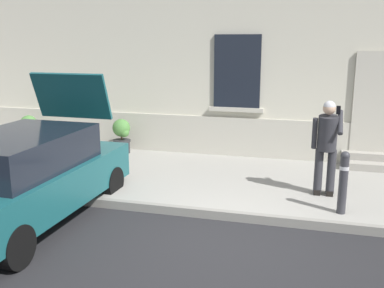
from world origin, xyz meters
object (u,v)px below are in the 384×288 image
(bollard_near_person, at_px, (343,180))
(planter_cream, at_px, (29,131))
(hatchback_car_teal, at_px, (27,175))
(planter_charcoal, at_px, (122,135))
(person_on_phone, at_px, (327,142))

(bollard_near_person, distance_m, planter_cream, 8.12)
(hatchback_car_teal, height_order, planter_charcoal, hatchback_car_teal)
(bollard_near_person, bearing_deg, person_on_phone, 108.32)
(hatchback_car_teal, bearing_deg, planter_cream, 124.45)
(person_on_phone, bearing_deg, planter_cream, 155.16)
(hatchback_car_teal, height_order, planter_cream, hatchback_car_teal)
(person_on_phone, relative_size, planter_charcoal, 2.03)
(hatchback_car_teal, xyz_separation_m, person_on_phone, (4.67, 2.13, 0.35))
(person_on_phone, height_order, planter_charcoal, person_on_phone)
(bollard_near_person, distance_m, planter_charcoal, 5.81)
(hatchback_car_teal, distance_m, planter_cream, 4.83)
(hatchback_car_teal, distance_m, planter_charcoal, 4.11)
(bollard_near_person, relative_size, person_on_phone, 0.60)
(planter_cream, bearing_deg, person_on_phone, -14.07)
(planter_cream, bearing_deg, planter_charcoal, 2.55)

